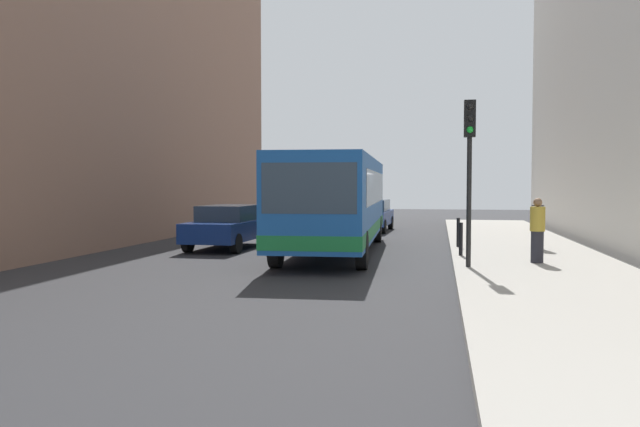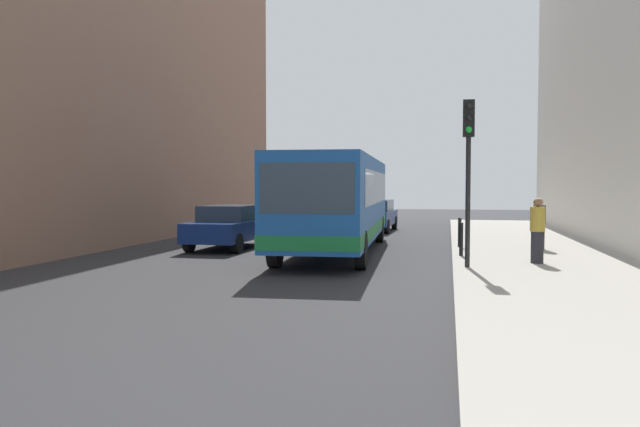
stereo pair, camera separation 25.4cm
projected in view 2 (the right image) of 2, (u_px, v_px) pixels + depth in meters
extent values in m
plane|color=#2D2D30|center=(338.00, 261.00, 18.10)|extent=(80.00, 80.00, 0.00)
cube|color=#ADA89E|center=(536.00, 263.00, 17.02)|extent=(4.40, 40.00, 0.15)
cube|color=#936B56|center=(58.00, 23.00, 23.94)|extent=(7.00, 32.00, 16.61)
cube|color=#19519E|center=(337.00, 198.00, 20.19)|extent=(3.00, 11.10, 2.50)
cube|color=#197238|center=(337.00, 228.00, 20.23)|extent=(3.02, 11.12, 0.36)
cube|color=#2D3D4C|center=(307.00, 188.00, 14.76)|extent=(2.26, 0.16, 1.20)
cube|color=#2D3D4C|center=(339.00, 187.00, 20.66)|extent=(2.95, 9.51, 1.00)
cylinder|color=black|center=(361.00, 250.00, 16.22)|extent=(0.33, 1.01, 1.00)
cylinder|color=black|center=(275.00, 249.00, 16.57)|extent=(0.33, 1.01, 1.00)
cylinder|color=black|center=(380.00, 229.00, 23.92)|extent=(0.33, 1.01, 1.00)
cylinder|color=black|center=(321.00, 229.00, 24.27)|extent=(0.33, 1.01, 1.00)
cube|color=navy|center=(230.00, 230.00, 21.71)|extent=(1.90, 4.44, 0.64)
cube|color=#2D3D4C|center=(231.00, 213.00, 21.83)|extent=(1.66, 2.50, 0.52)
cylinder|color=black|center=(237.00, 243.00, 20.08)|extent=(0.23, 0.64, 0.64)
cylinder|color=black|center=(189.00, 242.00, 20.44)|extent=(0.23, 0.64, 0.64)
cylinder|color=black|center=(266.00, 236.00, 23.00)|extent=(0.23, 0.64, 0.64)
cylinder|color=black|center=(224.00, 235.00, 23.36)|extent=(0.23, 0.64, 0.64)
cube|color=navy|center=(373.00, 218.00, 29.84)|extent=(1.94, 4.45, 0.64)
cube|color=#2D3D4C|center=(374.00, 205.00, 29.96)|extent=(1.68, 2.51, 0.52)
cylinder|color=black|center=(387.00, 227.00, 28.20)|extent=(0.24, 0.65, 0.64)
cylinder|color=black|center=(350.00, 226.00, 28.58)|extent=(0.24, 0.65, 0.64)
cylinder|color=black|center=(394.00, 223.00, 31.12)|extent=(0.24, 0.65, 0.64)
cylinder|color=black|center=(361.00, 222.00, 31.50)|extent=(0.24, 0.65, 0.64)
cylinder|color=black|center=(468.00, 202.00, 15.52)|extent=(0.12, 0.12, 3.20)
cube|color=black|center=(469.00, 118.00, 15.43)|extent=(0.28, 0.24, 0.90)
sphere|color=black|center=(469.00, 106.00, 15.29)|extent=(0.16, 0.16, 0.16)
sphere|color=black|center=(469.00, 118.00, 15.30)|extent=(0.16, 0.16, 0.16)
sphere|color=green|center=(469.00, 130.00, 15.31)|extent=(0.16, 0.16, 0.16)
cylinder|color=black|center=(461.00, 239.00, 18.10)|extent=(0.11, 0.11, 0.95)
cylinder|color=black|center=(460.00, 232.00, 20.68)|extent=(0.11, 0.11, 0.95)
cylinder|color=#26262D|center=(537.00, 247.00, 16.38)|extent=(0.32, 0.32, 0.83)
cylinder|color=gold|center=(538.00, 219.00, 16.35)|extent=(0.38, 0.38, 0.64)
sphere|color=#8C6647|center=(538.00, 202.00, 16.33)|extent=(0.23, 0.23, 0.23)
cylinder|color=#26262D|center=(539.00, 237.00, 19.93)|extent=(0.32, 0.32, 0.79)
cylinder|color=#4C4C51|center=(540.00, 215.00, 19.90)|extent=(0.38, 0.38, 0.61)
sphere|color=tan|center=(540.00, 202.00, 19.88)|extent=(0.22, 0.22, 0.22)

